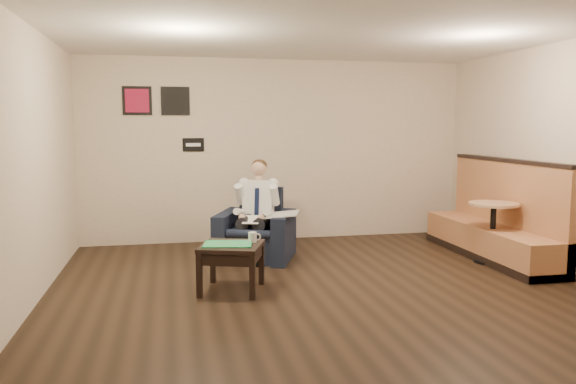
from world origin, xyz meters
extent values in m
plane|color=black|center=(0.00, 0.00, 0.00)|extent=(6.00, 6.00, 0.00)
cube|color=beige|center=(0.00, 3.00, 1.40)|extent=(6.00, 0.02, 2.80)
cube|color=beige|center=(0.00, -3.00, 1.40)|extent=(6.00, 0.02, 2.80)
cube|color=beige|center=(-3.00, 0.00, 1.40)|extent=(0.02, 6.00, 2.80)
cube|color=white|center=(0.00, 0.00, 2.80)|extent=(6.00, 6.00, 0.02)
cube|color=black|center=(-1.30, 2.98, 1.50)|extent=(0.32, 0.02, 0.20)
cube|color=#B81641|center=(-2.10, 2.98, 2.15)|extent=(0.42, 0.03, 0.42)
cube|color=black|center=(-1.55, 2.98, 2.15)|extent=(0.42, 0.03, 0.42)
cube|color=black|center=(-0.54, 1.75, 0.46)|extent=(1.24, 1.24, 0.93)
cube|color=white|center=(-0.62, 1.54, 0.57)|extent=(0.29, 0.35, 0.01)
cube|color=silver|center=(-0.22, 1.51, 0.63)|extent=(0.54, 0.61, 0.01)
cube|color=black|center=(-1.02, 0.33, 0.26)|extent=(0.80, 0.80, 0.52)
cube|color=#22AC5C|center=(-1.06, 0.32, 0.52)|extent=(0.58, 0.46, 0.01)
cylinder|color=white|center=(-0.78, 0.39, 0.57)|extent=(0.12, 0.12, 0.11)
cube|color=black|center=(-0.91, 0.48, 0.52)|extent=(0.18, 0.15, 0.01)
cube|color=#B27045|center=(2.59, 1.15, 0.66)|extent=(0.62, 2.58, 1.32)
cylinder|color=tan|center=(2.46, 0.90, 0.40)|extent=(0.74, 0.74, 0.79)
camera|label=1|loc=(-1.65, -5.61, 1.79)|focal=35.00mm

